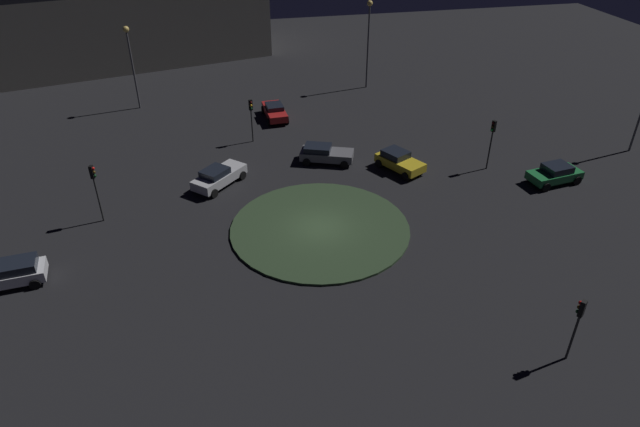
{
  "coord_description": "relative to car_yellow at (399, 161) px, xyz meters",
  "views": [
    {
      "loc": [
        -6.7,
        -30.26,
        20.86
      ],
      "look_at": [
        0.0,
        0.0,
        1.23
      ],
      "focal_mm": 31.26,
      "sensor_mm": 36.0,
      "label": 1
    }
  ],
  "objects": [
    {
      "name": "store_building",
      "position": [
        -23.43,
        35.03,
        3.93
      ],
      "size": [
        36.06,
        19.88,
        9.42
      ],
      "rotation": [
        0.0,
        0.0,
        3.37
      ],
      "color": "#B7B299",
      "rests_on": "ground_plane"
    },
    {
      "name": "streetlamp_northeast",
      "position": [
        2.96,
        19.09,
        5.38
      ],
      "size": [
        0.59,
        0.59,
        9.05
      ],
      "color": "#4C4C51",
      "rests_on": "ground_plane"
    },
    {
      "name": "car_grey",
      "position": [
        -5.43,
        2.61,
        -0.03
      ],
      "size": [
        4.62,
        3.22,
        1.41
      ],
      "rotation": [
        0.0,
        0.0,
        -0.37
      ],
      "color": "slate",
      "rests_on": "ground_plane"
    },
    {
      "name": "traffic_light_north",
      "position": [
        -10.73,
        7.79,
        1.96
      ],
      "size": [
        0.34,
        0.38,
        3.83
      ],
      "rotation": [
        0.0,
        0.0,
        -1.39
      ],
      "color": "#2D2D2D",
      "rests_on": "ground_plane"
    },
    {
      "name": "car_silver",
      "position": [
        -14.16,
        0.48,
        0.01
      ],
      "size": [
        4.43,
        4.44,
        1.54
      ],
      "rotation": [
        0.0,
        0.0,
        0.79
      ],
      "color": "silver",
      "rests_on": "ground_plane"
    },
    {
      "name": "car_green",
      "position": [
        10.89,
        -4.59,
        -0.0
      ],
      "size": [
        4.27,
        2.55,
        1.49
      ],
      "rotation": [
        0.0,
        0.0,
        3.29
      ],
      "color": "#1E7238",
      "rests_on": "ground_plane"
    },
    {
      "name": "car_red",
      "position": [
        -8.08,
        12.55,
        -0.03
      ],
      "size": [
        2.13,
        4.5,
        1.39
      ],
      "rotation": [
        0.0,
        0.0,
        1.62
      ],
      "color": "red",
      "rests_on": "ground_plane"
    },
    {
      "name": "car_yellow",
      "position": [
        0.0,
        0.0,
        0.0
      ],
      "size": [
        3.45,
        4.35,
        1.5
      ],
      "rotation": [
        0.0,
        0.0,
        -1.08
      ],
      "color": "gold",
      "rests_on": "ground_plane"
    },
    {
      "name": "traffic_light_east",
      "position": [
        6.93,
        -1.37,
        2.16
      ],
      "size": [
        0.39,
        0.36,
        4.12
      ],
      "rotation": [
        0.0,
        0.0,
        -2.78
      ],
      "color": "#2D2D2D",
      "rests_on": "ground_plane"
    },
    {
      "name": "roundabout_island",
      "position": [
        -7.97,
        -6.97,
        -0.7
      ],
      "size": [
        12.01,
        12.01,
        0.16
      ],
      "primitive_type": "cylinder",
      "color": "#2D4228",
      "rests_on": "ground_plane"
    },
    {
      "name": "streetlamp_northwest",
      "position": [
        -20.86,
        18.16,
        4.75
      ],
      "size": [
        0.58,
        0.58,
        7.99
      ],
      "color": "#4C4C51",
      "rests_on": "ground_plane"
    },
    {
      "name": "traffic_light_southeast",
      "position": [
        1.46,
        -20.81,
        1.88
      ],
      "size": [
        0.37,
        0.4,
        3.71
      ],
      "rotation": [
        0.0,
        0.0,
        2.17
      ],
      "color": "#2D2D2D",
      "rests_on": "ground_plane"
    },
    {
      "name": "traffic_light_west",
      "position": [
        -22.23,
        -2.75,
        2.22
      ],
      "size": [
        0.39,
        0.35,
        4.22
      ],
      "rotation": [
        0.0,
        0.0,
        -0.29
      ],
      "color": "#2D2D2D",
      "rests_on": "ground_plane"
    },
    {
      "name": "car_white",
      "position": [
        -26.79,
        -8.72,
        -0.01
      ],
      "size": [
        4.53,
        2.36,
        1.49
      ],
      "rotation": [
        0.0,
        0.0,
        3.24
      ],
      "color": "white",
      "rests_on": "ground_plane"
    },
    {
      "name": "ground_plane",
      "position": [
        -7.97,
        -6.97,
        -0.78
      ],
      "size": [
        118.16,
        118.16,
        0.0
      ],
      "primitive_type": "plane",
      "color": "black"
    }
  ]
}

